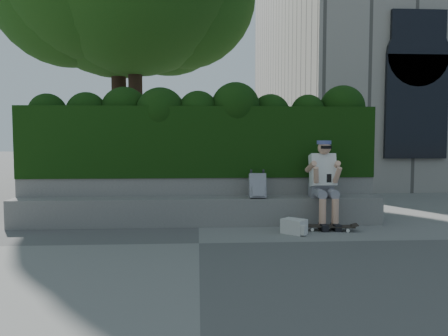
{
  "coord_description": "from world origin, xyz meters",
  "views": [
    {
      "loc": [
        -0.01,
        -5.82,
        1.43
      ],
      "look_at": [
        0.4,
        1.0,
        0.95
      ],
      "focal_mm": 35.0,
      "sensor_mm": 36.0,
      "label": 1
    }
  ],
  "objects": [
    {
      "name": "backpack_plaid",
      "position": [
        0.95,
        1.15,
        0.65
      ],
      "size": [
        0.27,
        0.15,
        0.4
      ],
      "primitive_type": "cube",
      "rotation": [
        0.0,
        0.0,
        -0.02
      ],
      "color": "#B8B7BC",
      "rests_on": "bench_ledge"
    },
    {
      "name": "skateboard",
      "position": [
        2.0,
        0.68,
        0.07
      ],
      "size": [
        0.78,
        0.31,
        0.08
      ],
      "rotation": [
        0.0,
        0.0,
        -0.17
      ],
      "color": "black",
      "rests_on": "ground"
    },
    {
      "name": "bench_ledge",
      "position": [
        0.0,
        1.25,
        0.23
      ],
      "size": [
        6.0,
        0.45,
        0.45
      ],
      "primitive_type": "cube",
      "color": "gray",
      "rests_on": "ground"
    },
    {
      "name": "person",
      "position": [
        2.01,
        1.07,
        0.75
      ],
      "size": [
        0.4,
        0.76,
        1.38
      ],
      "color": "gray",
      "rests_on": "ground"
    },
    {
      "name": "ground",
      "position": [
        0.0,
        0.0,
        0.0
      ],
      "size": [
        80.0,
        80.0,
        0.0
      ],
      "primitive_type": "plane",
      "color": "slate",
      "rests_on": "ground"
    },
    {
      "name": "planter_wall",
      "position": [
        0.0,
        1.73,
        0.38
      ],
      "size": [
        6.0,
        0.5,
        0.75
      ],
      "primitive_type": "cube",
      "color": "gray",
      "rests_on": "ground"
    },
    {
      "name": "backpack_ground",
      "position": [
        1.41,
        0.51,
        0.11
      ],
      "size": [
        0.41,
        0.4,
        0.22
      ],
      "primitive_type": "cube",
      "rotation": [
        0.0,
        0.0,
        -0.75
      ],
      "color": "silver",
      "rests_on": "ground"
    },
    {
      "name": "hedge",
      "position": [
        0.0,
        1.95,
        1.35
      ],
      "size": [
        6.0,
        1.0,
        1.2
      ],
      "primitive_type": "cube",
      "color": "black",
      "rests_on": "planter_wall"
    }
  ]
}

